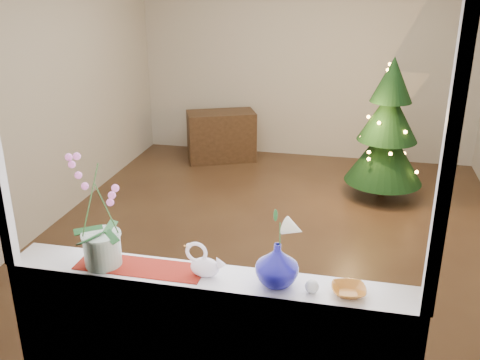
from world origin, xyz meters
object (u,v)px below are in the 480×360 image
object	(u,v)px
orchid_pot	(99,212)
blue_vase	(277,261)
paperweight	(312,286)
side_table	(221,136)
xmas_tree	(388,129)
swan	(205,260)
amber_dish	(348,291)

from	to	relation	value
orchid_pot	blue_vase	bearing A→B (deg)	0.72
paperweight	side_table	xyz separation A→B (m)	(-1.61, 4.45, -0.62)
paperweight	xmas_tree	bearing A→B (deg)	82.13
paperweight	xmas_tree	size ratio (longest dim) A/B	0.04
swan	paperweight	world-z (taller)	swan
blue_vase	side_table	world-z (taller)	blue_vase
blue_vase	side_table	xyz separation A→B (m)	(-1.43, 4.41, -0.72)
orchid_pot	xmas_tree	bearing A→B (deg)	65.63
swan	amber_dish	size ratio (longest dim) A/B	1.46
blue_vase	amber_dish	size ratio (longest dim) A/B	1.82
orchid_pot	paperweight	distance (m)	1.16
blue_vase	paperweight	size ratio (longest dim) A/B	3.80
blue_vase	paperweight	xyz separation A→B (m)	(0.18, -0.04, -0.10)
blue_vase	xmas_tree	xyz separation A→B (m)	(0.68, 3.58, -0.26)
side_table	blue_vase	bearing A→B (deg)	-95.33
orchid_pot	swan	world-z (taller)	orchid_pot
orchid_pot	blue_vase	world-z (taller)	orchid_pot
amber_dish	side_table	xyz separation A→B (m)	(-1.79, 4.43, -0.60)
swan	amber_dish	world-z (taller)	swan
blue_vase	side_table	distance (m)	4.70
blue_vase	paperweight	distance (m)	0.21
orchid_pot	amber_dish	distance (m)	1.34
orchid_pot	swan	distance (m)	0.61
blue_vase	xmas_tree	distance (m)	3.65
orchid_pot	side_table	world-z (taller)	orchid_pot
blue_vase	xmas_tree	size ratio (longest dim) A/B	0.17
orchid_pot	xmas_tree	xyz separation A→B (m)	(1.63, 3.59, -0.44)
amber_dish	orchid_pot	bearing A→B (deg)	179.87
orchid_pot	side_table	xyz separation A→B (m)	(-0.49, 4.43, -0.90)
paperweight	amber_dish	xyz separation A→B (m)	(0.18, 0.02, -0.02)
orchid_pot	blue_vase	size ratio (longest dim) A/B	2.38
swan	xmas_tree	distance (m)	3.74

